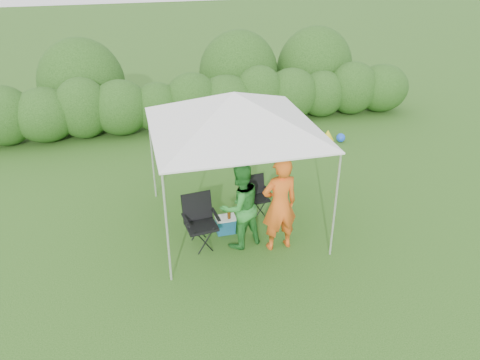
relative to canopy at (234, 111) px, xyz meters
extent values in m
plane|color=#315D1D|center=(0.00, -0.50, -2.46)|extent=(70.00, 70.00, 0.00)
ellipsoid|color=#29531A|center=(-5.29, 5.50, -1.60)|extent=(1.65, 1.40, 1.73)
cylinder|color=#382616|center=(-5.29, 5.50, -2.31)|extent=(0.12, 0.12, 0.30)
ellipsoid|color=#29531A|center=(-4.23, 5.50, -1.67)|extent=(1.80, 1.53, 1.57)
cylinder|color=#382616|center=(-4.23, 5.50, -2.31)|extent=(0.12, 0.12, 0.30)
ellipsoid|color=#29531A|center=(-3.17, 5.50, -1.56)|extent=(1.58, 1.34, 1.80)
cylinder|color=#382616|center=(-3.17, 5.50, -2.31)|extent=(0.12, 0.12, 0.30)
ellipsoid|color=#29531A|center=(-2.11, 5.50, -1.64)|extent=(1.72, 1.47, 1.65)
cylinder|color=#382616|center=(-2.11, 5.50, -2.31)|extent=(0.12, 0.12, 0.30)
ellipsoid|color=#29531A|center=(-1.06, 5.50, -1.71)|extent=(1.50, 1.28, 1.50)
cylinder|color=#382616|center=(-1.06, 5.50, -2.31)|extent=(0.12, 0.12, 0.30)
ellipsoid|color=#29531A|center=(0.00, 5.50, -1.60)|extent=(1.65, 1.40, 1.73)
cylinder|color=#382616|center=(0.00, 5.50, -2.31)|extent=(0.12, 0.12, 0.30)
ellipsoid|color=#29531A|center=(1.06, 5.50, -1.67)|extent=(1.80, 1.53, 1.57)
cylinder|color=#382616|center=(1.06, 5.50, -2.31)|extent=(0.12, 0.12, 0.30)
ellipsoid|color=#29531A|center=(2.11, 5.50, -1.56)|extent=(1.58, 1.34, 1.80)
cylinder|color=#382616|center=(2.11, 5.50, -2.31)|extent=(0.12, 0.12, 0.30)
ellipsoid|color=#29531A|center=(3.17, 5.50, -1.64)|extent=(1.72, 1.47, 1.65)
cylinder|color=#382616|center=(3.17, 5.50, -2.31)|extent=(0.12, 0.12, 0.30)
ellipsoid|color=#29531A|center=(4.23, 5.50, -1.71)|extent=(1.50, 1.28, 1.50)
cylinder|color=#382616|center=(4.23, 5.50, -2.31)|extent=(0.12, 0.12, 0.30)
ellipsoid|color=#29531A|center=(5.29, 5.50, -1.60)|extent=(1.65, 1.40, 1.73)
cylinder|color=#382616|center=(5.29, 5.50, -2.31)|extent=(0.12, 0.12, 0.30)
ellipsoid|color=#29531A|center=(6.34, 5.50, -1.67)|extent=(1.80, 1.53, 1.57)
cylinder|color=#382616|center=(6.34, 5.50, -2.31)|extent=(0.12, 0.12, 0.30)
cylinder|color=silver|center=(-1.50, -1.50, -1.41)|extent=(0.04, 0.04, 2.10)
cylinder|color=silver|center=(1.50, -1.50, -1.41)|extent=(0.04, 0.04, 2.10)
cylinder|color=silver|center=(-1.50, 1.50, -1.41)|extent=(0.04, 0.04, 2.10)
cylinder|color=silver|center=(1.50, 1.50, -1.41)|extent=(0.04, 0.04, 2.10)
cube|color=white|center=(0.00, 0.00, -0.35)|extent=(3.10, 3.10, 0.03)
pyramid|color=white|center=(0.00, 0.00, 0.02)|extent=(3.10, 3.10, 0.70)
cube|color=black|center=(0.56, 0.24, -2.10)|extent=(0.49, 0.46, 0.04)
cube|color=black|center=(0.54, 0.43, -1.85)|extent=(0.46, 0.17, 0.43)
cube|color=black|center=(0.32, 0.22, -1.94)|extent=(0.08, 0.39, 0.03)
cube|color=black|center=(0.79, 0.26, -1.94)|extent=(0.08, 0.39, 0.03)
cylinder|color=black|center=(0.38, 0.03, -2.28)|extent=(0.02, 0.02, 0.37)
cylinder|color=black|center=(0.77, 0.07, -2.28)|extent=(0.02, 0.02, 0.37)
cylinder|color=black|center=(0.35, 0.42, -2.28)|extent=(0.02, 0.02, 0.37)
cylinder|color=black|center=(0.73, 0.45, -2.28)|extent=(0.02, 0.02, 0.37)
cube|color=black|center=(-0.80, -0.64, -2.01)|extent=(0.62, 0.58, 0.05)
cube|color=black|center=(-0.83, -0.40, -1.70)|extent=(0.58, 0.22, 0.54)
cube|color=black|center=(-1.09, -0.67, -1.81)|extent=(0.11, 0.48, 0.03)
cube|color=black|center=(-0.51, -0.60, -1.81)|extent=(0.11, 0.48, 0.03)
cylinder|color=black|center=(-1.01, -0.90, -2.23)|extent=(0.03, 0.03, 0.46)
cylinder|color=black|center=(-0.54, -0.85, -2.23)|extent=(0.03, 0.03, 0.46)
cylinder|color=black|center=(-1.07, -0.43, -2.23)|extent=(0.03, 0.03, 0.46)
cylinder|color=black|center=(-0.59, -0.37, -2.23)|extent=(0.03, 0.03, 0.46)
imported|color=orange|center=(0.62, -1.02, -1.51)|extent=(0.73, 0.51, 1.89)
imported|color=#297D2C|center=(-0.07, -0.77, -1.60)|extent=(1.01, 0.89, 1.73)
cube|color=#1A5778|center=(-0.25, -0.29, -2.31)|extent=(0.39, 0.28, 0.31)
cube|color=silver|center=(-0.25, -0.29, -2.14)|extent=(0.41, 0.30, 0.03)
cylinder|color=#592D0C|center=(-0.19, -0.33, -1.99)|extent=(0.07, 0.07, 0.26)
cone|color=yellow|center=(3.65, 3.58, -2.30)|extent=(0.38, 0.38, 0.32)
sphere|color=blue|center=(3.96, 3.37, -2.34)|extent=(0.25, 0.25, 0.25)
camera|label=1|loc=(-1.89, -8.01, 2.97)|focal=35.00mm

